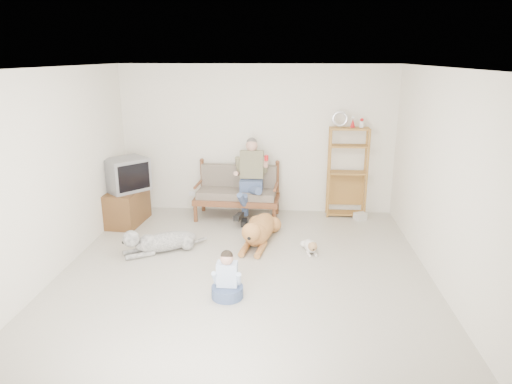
# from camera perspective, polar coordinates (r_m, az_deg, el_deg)

# --- Properties ---
(floor) EXTENTS (5.50, 5.50, 0.00)m
(floor) POSITION_cam_1_polar(r_m,az_deg,el_deg) (6.22, -1.56, -10.46)
(floor) COLOR beige
(floor) RESTS_ON ground
(ceiling) EXTENTS (5.50, 5.50, 0.00)m
(ceiling) POSITION_cam_1_polar(r_m,az_deg,el_deg) (5.53, -1.79, 15.26)
(ceiling) COLOR white
(ceiling) RESTS_ON ground
(wall_back) EXTENTS (5.00, 0.00, 5.00)m
(wall_back) POSITION_cam_1_polar(r_m,az_deg,el_deg) (8.41, 0.15, 6.52)
(wall_back) COLOR silver
(wall_back) RESTS_ON ground
(wall_front) EXTENTS (5.00, 0.00, 5.00)m
(wall_front) POSITION_cam_1_polar(r_m,az_deg,el_deg) (3.18, -6.53, -11.37)
(wall_front) COLOR silver
(wall_front) RESTS_ON ground
(wall_left) EXTENTS (0.00, 5.50, 5.50)m
(wall_left) POSITION_cam_1_polar(r_m,az_deg,el_deg) (6.47, -24.31, 1.89)
(wall_left) COLOR silver
(wall_left) RESTS_ON ground
(wall_right) EXTENTS (0.00, 5.50, 5.50)m
(wall_right) POSITION_cam_1_polar(r_m,az_deg,el_deg) (6.03, 22.71, 1.09)
(wall_right) COLOR silver
(wall_right) RESTS_ON ground
(loveseat) EXTENTS (1.53, 0.78, 0.95)m
(loveseat) POSITION_cam_1_polar(r_m,az_deg,el_deg) (8.26, -2.34, 0.14)
(loveseat) COLOR brown
(loveseat) RESTS_ON ground
(man) EXTENTS (0.55, 0.79, 1.28)m
(man) POSITION_cam_1_polar(r_m,az_deg,el_deg) (8.01, -0.81, 0.98)
(man) COLOR #485C85
(man) RESTS_ON loveseat
(etagere) EXTENTS (0.72, 0.32, 1.92)m
(etagere) POSITION_cam_1_polar(r_m,az_deg,el_deg) (8.37, 11.33, 2.55)
(etagere) COLOR #A26C32
(etagere) RESTS_ON ground
(book_stack) EXTENTS (0.25, 0.22, 0.13)m
(book_stack) POSITION_cam_1_polar(r_m,az_deg,el_deg) (8.41, 12.90, -2.98)
(book_stack) COLOR white
(book_stack) RESTS_ON ground
(tv_stand) EXTENTS (0.58, 0.94, 0.60)m
(tv_stand) POSITION_cam_1_polar(r_m,az_deg,el_deg) (8.29, -15.82, -1.78)
(tv_stand) COLOR brown
(tv_stand) RESTS_ON ground
(crt_tv) EXTENTS (0.85, 0.86, 0.56)m
(crt_tv) POSITION_cam_1_polar(r_m,az_deg,el_deg) (8.13, -15.90, 2.12)
(crt_tv) COLOR slate
(crt_tv) RESTS_ON tv_stand
(wall_outlet) EXTENTS (0.12, 0.02, 0.08)m
(wall_outlet) POSITION_cam_1_polar(r_m,az_deg,el_deg) (8.81, -8.00, -0.20)
(wall_outlet) COLOR white
(wall_outlet) RESTS_ON ground
(golden_retriever) EXTENTS (0.58, 1.65, 0.50)m
(golden_retriever) POSITION_cam_1_polar(r_m,az_deg,el_deg) (7.19, 0.34, -4.79)
(golden_retriever) COLOR #C47944
(golden_retriever) RESTS_ON ground
(shaggy_dog) EXTENTS (1.20, 0.81, 0.41)m
(shaggy_dog) POSITION_cam_1_polar(r_m,az_deg,el_deg) (7.02, -12.07, -6.09)
(shaggy_dog) COLOR silver
(shaggy_dog) RESTS_ON ground
(terrier) EXTENTS (0.23, 0.58, 0.22)m
(terrier) POSITION_cam_1_polar(r_m,az_deg,el_deg) (6.93, 6.81, -6.76)
(terrier) COLOR silver
(terrier) RESTS_ON ground
(child) EXTENTS (0.39, 0.39, 0.62)m
(child) POSITION_cam_1_polar(r_m,az_deg,el_deg) (5.64, -3.62, -10.97)
(child) COLOR #485C85
(child) RESTS_ON ground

